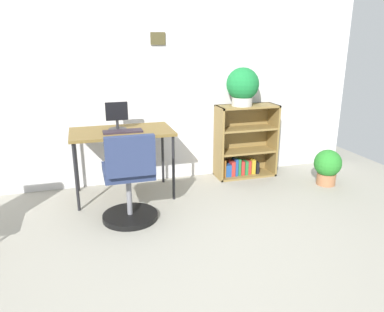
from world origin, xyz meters
The scene contains 9 objects.
ground_plane centered at (0.00, 0.00, 0.00)m, with size 6.24×6.24×0.00m, color gray.
wall_back centered at (0.00, 2.15, 1.29)m, with size 5.20×0.12×2.57m.
desk centered at (-0.38, 1.72, 0.67)m, with size 1.05×0.61×0.73m.
monitor centered at (-0.42, 1.76, 0.86)m, with size 0.23×0.19×0.29m.
keyboard centered at (-0.38, 1.64, 0.74)m, with size 0.40×0.15×0.02m, color #291F28.
office_chair centered at (-0.41, 1.07, 0.38)m, with size 0.52×0.55×0.87m.
bookshelf_low centered at (1.12, 1.96, 0.39)m, with size 0.74×0.30×0.89m.
potted_plant_on_shelf centered at (1.05, 1.90, 1.12)m, with size 0.38×0.38×0.44m.
potted_plant_floor centered at (1.92, 1.36, 0.23)m, with size 0.32×0.32×0.42m.
Camera 1 is at (-0.76, -2.10, 1.62)m, focal length 34.72 mm.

